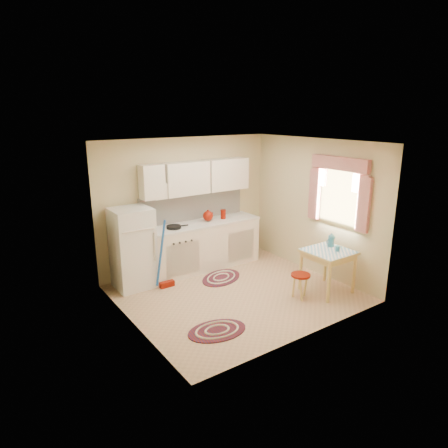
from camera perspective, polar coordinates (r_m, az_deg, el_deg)
The scene contains 14 objects.
room_shell at distance 6.56m, azimuth 1.70°, elevation 3.88°, with size 3.64×3.60×2.52m.
fridge at distance 6.99m, azimuth -12.91°, elevation -3.40°, with size 0.65×0.60×1.40m, color white.
broom at distance 6.89m, azimuth -8.32°, elevation -4.33°, with size 0.28×0.12×1.20m, color blue, non-canonical shape.
base_cabinets at distance 7.74m, azimuth -2.87°, elevation -3.16°, with size 2.25×0.60×0.88m, color white.
countertop at distance 7.60m, azimuth -2.92°, elevation 0.12°, with size 2.27×0.62×0.04m, color silver.
frying_pan at distance 7.23m, azimuth -7.18°, elevation -0.44°, with size 0.27×0.27×0.05m, color black.
red_kettle at distance 7.62m, azimuth -2.30°, elevation 1.16°, with size 0.22×0.19×0.22m, color maroon, non-canonical shape.
red_canister at distance 7.81m, azimuth -0.11°, elevation 1.34°, with size 0.10×0.10×0.16m, color maroon.
table at distance 6.98m, azimuth 14.51°, elevation -6.53°, with size 0.72×0.72×0.72m, color #E0C470.
stool at distance 6.68m, azimuth 10.81°, elevation -8.71°, with size 0.31×0.31×0.42m, color maroon.
coffee_pot at distance 7.02m, azimuth 15.06°, elevation -2.20°, with size 0.13×0.11×0.25m, color teal, non-canonical shape.
mug at distance 6.85m, azimuth 15.91°, elevation -3.40°, with size 0.08×0.08×0.10m, color teal.
rug_center at distance 7.39m, azimuth -0.40°, elevation -7.68°, with size 0.88×0.59×0.02m, color maroon, non-canonical shape.
rug_left at distance 5.75m, azimuth -0.99°, elevation -14.99°, with size 0.85×0.57×0.02m, color maroon, non-canonical shape.
Camera 1 is at (-3.67, -4.92, 2.95)m, focal length 32.00 mm.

